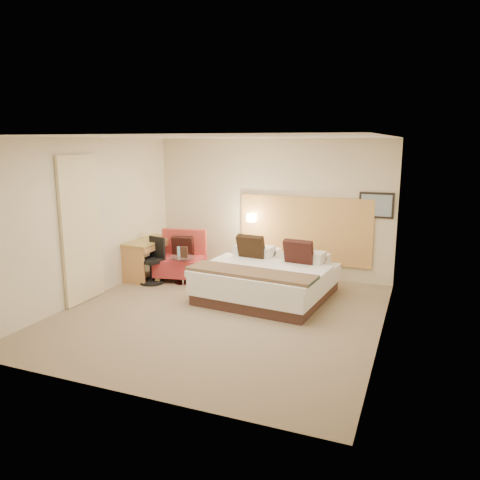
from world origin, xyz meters
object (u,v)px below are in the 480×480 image
at_px(bed, 268,279).
at_px(side_table, 183,269).
at_px(desk, 151,248).
at_px(desk_chair, 153,264).
at_px(lounge_chair, 181,260).

height_order(bed, side_table, bed).
xyz_separation_m(desk, desk_chair, (0.25, -0.33, -0.24)).
distance_m(side_table, desk_chair, 0.58).
relative_size(bed, desk, 1.83).
xyz_separation_m(bed, side_table, (-1.73, 0.14, -0.04)).
bearing_deg(desk_chair, side_table, 14.24).
distance_m(lounge_chair, side_table, 0.38).
height_order(bed, lounge_chair, bed).
xyz_separation_m(lounge_chair, side_table, (0.20, -0.32, -0.08)).
xyz_separation_m(lounge_chair, desk_chair, (-0.36, -0.46, -0.02)).
height_order(bed, desk_chair, bed).
bearing_deg(bed, lounge_chair, 166.72).
relative_size(lounge_chair, desk, 0.84).
relative_size(lounge_chair, desk_chair, 1.19).
bearing_deg(side_table, desk, 166.80).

